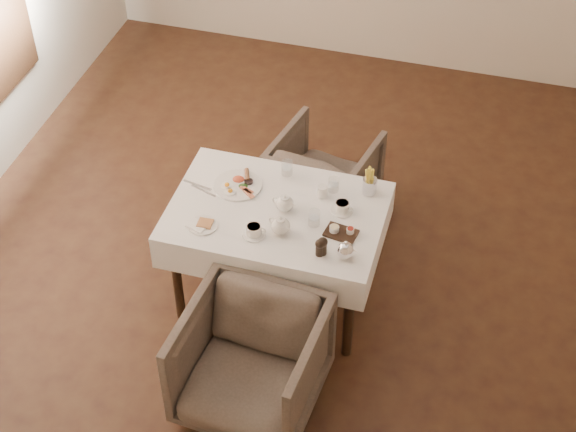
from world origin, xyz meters
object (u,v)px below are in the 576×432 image
(breakfast_plate, at_px, (238,184))
(teapot_centre, at_px, (285,203))
(armchair_near, at_px, (251,363))
(armchair_far, at_px, (324,175))
(table, at_px, (277,224))

(breakfast_plate, relative_size, teapot_centre, 2.02)
(armchair_near, height_order, breakfast_plate, breakfast_plate)
(armchair_far, bearing_deg, breakfast_plate, 76.46)
(armchair_near, height_order, armchair_far, armchair_near)
(table, xyz_separation_m, armchair_near, (0.09, -0.83, -0.29))
(teapot_centre, bearing_deg, table, -155.92)
(armchair_far, xyz_separation_m, teapot_centre, (-0.03, -0.89, 0.51))
(table, height_order, teapot_centre, teapot_centre)
(breakfast_plate, bearing_deg, armchair_far, 68.40)
(table, bearing_deg, teapot_centre, 16.79)
(armchair_far, relative_size, teapot_centre, 4.57)
(teapot_centre, bearing_deg, armchair_far, 95.38)
(table, height_order, armchair_far, table)
(armchair_near, distance_m, teapot_centre, 0.96)
(armchair_near, height_order, teapot_centre, teapot_centre)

